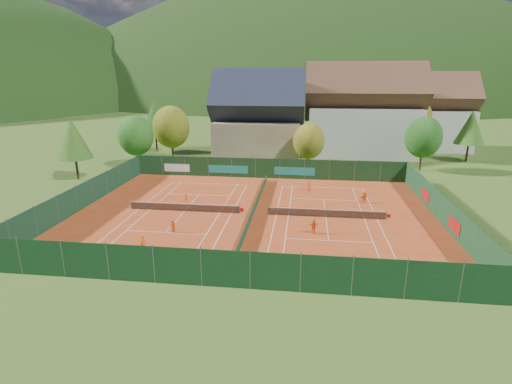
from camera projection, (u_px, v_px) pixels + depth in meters
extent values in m
plane|color=#37561B|center=(254.00, 214.00, 44.78)|extent=(600.00, 600.00, 0.00)
cube|color=#A63B18|center=(254.00, 214.00, 44.77)|extent=(40.00, 32.00, 0.01)
cube|color=white|center=(209.00, 184.00, 57.01)|extent=(10.97, 0.06, 0.00)
cube|color=white|center=(144.00, 257.00, 34.43)|extent=(10.97, 0.06, 0.00)
cube|color=white|center=(139.00, 209.00, 46.37)|extent=(0.06, 23.77, 0.00)
cube|color=white|center=(232.00, 213.00, 45.07)|extent=(0.06, 23.77, 0.00)
cube|color=white|center=(150.00, 210.00, 46.21)|extent=(0.06, 23.77, 0.00)
cube|color=white|center=(220.00, 213.00, 45.23)|extent=(0.06, 23.77, 0.00)
cube|color=white|center=(199.00, 195.00, 51.80)|extent=(8.23, 0.06, 0.00)
cube|color=white|center=(166.00, 232.00, 39.64)|extent=(8.23, 0.06, 0.00)
cube|color=white|center=(185.00, 211.00, 45.72)|extent=(0.06, 12.80, 0.00)
cube|color=white|center=(322.00, 187.00, 55.11)|extent=(10.97, 0.06, 0.00)
cube|color=white|center=(332.00, 267.00, 32.53)|extent=(10.97, 0.06, 0.00)
cube|color=white|center=(276.00, 215.00, 44.47)|extent=(0.06, 23.77, 0.00)
cube|color=white|center=(377.00, 219.00, 43.17)|extent=(0.06, 23.77, 0.00)
cube|color=white|center=(288.00, 216.00, 44.31)|extent=(0.06, 23.77, 0.00)
cube|color=white|center=(364.00, 219.00, 43.33)|extent=(0.06, 23.77, 0.00)
cube|color=white|center=(324.00, 199.00, 49.90)|extent=(8.23, 0.06, 0.00)
cube|color=white|center=(329.00, 240.00, 37.74)|extent=(8.23, 0.06, 0.00)
cube|color=white|center=(326.00, 217.00, 43.82)|extent=(0.06, 12.80, 0.00)
cylinder|color=#59595B|center=(131.00, 205.00, 46.34)|extent=(0.10, 0.10, 1.02)
cylinder|color=#59595B|center=(240.00, 209.00, 44.82)|extent=(0.10, 0.10, 1.02)
cube|color=black|center=(184.00, 207.00, 45.59)|extent=(12.80, 0.02, 0.86)
cube|color=white|center=(184.00, 204.00, 45.47)|extent=(12.80, 0.04, 0.06)
cube|color=red|center=(242.00, 210.00, 44.81)|extent=(0.40, 0.04, 0.40)
cylinder|color=#59595B|center=(268.00, 210.00, 44.44)|extent=(0.10, 0.10, 1.02)
cylinder|color=#59595B|center=(386.00, 215.00, 42.92)|extent=(0.10, 0.10, 1.02)
cube|color=black|center=(326.00, 213.00, 43.69)|extent=(12.80, 0.02, 0.86)
cube|color=white|center=(326.00, 210.00, 43.57)|extent=(12.80, 0.04, 0.06)
cube|color=red|center=(389.00, 216.00, 42.91)|extent=(0.40, 0.04, 0.40)
cube|color=#163C24|center=(254.00, 210.00, 44.63)|extent=(0.03, 28.80, 1.00)
cube|color=#14371A|center=(268.00, 168.00, 59.54)|extent=(40.00, 0.04, 3.00)
cube|color=teal|center=(228.00, 169.00, 60.29)|extent=(6.00, 0.03, 1.20)
cube|color=teal|center=(294.00, 171.00, 59.10)|extent=(6.00, 0.03, 1.20)
cube|color=silver|center=(177.00, 168.00, 61.24)|extent=(4.00, 0.03, 1.20)
cube|color=#123319|center=(225.00, 269.00, 29.14)|extent=(40.00, 0.04, 3.00)
cube|color=#153C25|center=(85.00, 195.00, 46.72)|extent=(0.04, 32.00, 3.00)
cube|color=#163D20|center=(442.00, 209.00, 41.97)|extent=(0.04, 32.00, 3.00)
cube|color=#B21414|center=(454.00, 225.00, 38.26)|extent=(0.03, 3.00, 1.20)
cube|color=#B21414|center=(425.00, 195.00, 47.76)|extent=(0.03, 3.00, 1.20)
cube|color=tan|center=(259.00, 140.00, 72.63)|extent=(15.00, 12.00, 7.00)
cube|color=#1E2333|center=(259.00, 103.00, 70.75)|extent=(16.20, 12.00, 12.00)
cube|color=silver|center=(362.00, 131.00, 75.78)|extent=(20.00, 11.00, 9.00)
cube|color=brown|center=(365.00, 92.00, 73.69)|extent=(21.60, 11.00, 11.00)
cube|color=silver|center=(426.00, 129.00, 81.86)|extent=(16.00, 10.00, 8.00)
cube|color=brown|center=(430.00, 97.00, 79.99)|extent=(17.28, 10.00, 10.00)
cylinder|color=#442B18|center=(138.00, 160.00, 65.99)|extent=(0.36, 0.36, 2.80)
ellipsoid|color=#23611B|center=(136.00, 136.00, 64.83)|extent=(5.72, 5.72, 6.58)
cylinder|color=#452C18|center=(173.00, 152.00, 71.16)|extent=(0.36, 0.36, 3.15)
ellipsoid|color=olive|center=(171.00, 127.00, 69.86)|extent=(6.44, 6.44, 7.40)
cylinder|color=#492F1A|center=(156.00, 143.00, 79.42)|extent=(0.36, 0.36, 3.50)
cone|color=#225117|center=(155.00, 118.00, 77.98)|extent=(5.60, 5.60, 6.50)
cylinder|color=#483319|center=(308.00, 163.00, 64.61)|extent=(0.36, 0.36, 2.45)
ellipsoid|color=olive|center=(309.00, 141.00, 63.60)|extent=(5.01, 5.01, 5.76)
cylinder|color=#433018|center=(420.00, 162.00, 64.32)|extent=(0.36, 0.36, 2.80)
ellipsoid|color=#1E5418|center=(423.00, 137.00, 63.17)|extent=(5.72, 5.72, 6.58)
cylinder|color=#412617|center=(467.00, 153.00, 70.69)|extent=(0.36, 0.36, 3.15)
cone|color=#2F611B|center=(471.00, 127.00, 69.39)|extent=(5.04, 5.04, 5.85)
cylinder|color=#483019|center=(77.00, 169.00, 59.05)|extent=(0.36, 0.36, 3.15)
cone|color=#305F1B|center=(73.00, 138.00, 57.75)|extent=(5.04, 5.04, 5.85)
cylinder|color=#473219|center=(409.00, 143.00, 79.19)|extent=(0.36, 0.36, 3.50)
ellipsoid|color=olive|center=(412.00, 118.00, 77.75)|extent=(7.15, 7.15, 8.22)
ellipsoid|color=black|center=(311.00, 142.00, 340.84)|extent=(440.00, 440.00, 242.00)
cylinder|color=slate|center=(365.00, 265.00, 32.18)|extent=(0.02, 0.02, 0.80)
cylinder|color=slate|center=(369.00, 265.00, 32.15)|extent=(0.02, 0.02, 0.80)
cylinder|color=slate|center=(365.00, 263.00, 32.47)|extent=(0.02, 0.02, 0.80)
cylinder|color=slate|center=(368.00, 263.00, 32.43)|extent=(0.02, 0.02, 0.80)
cube|color=slate|center=(367.00, 262.00, 32.26)|extent=(0.34, 0.34, 0.30)
ellipsoid|color=#CCD833|center=(367.00, 262.00, 32.26)|extent=(0.28, 0.28, 0.16)
sphere|color=#CCD833|center=(159.00, 227.00, 40.96)|extent=(0.07, 0.07, 0.07)
sphere|color=#CCD833|center=(307.00, 250.00, 35.74)|extent=(0.07, 0.07, 0.07)
sphere|color=#CCD833|center=(294.00, 212.00, 45.50)|extent=(0.07, 0.07, 0.07)
imported|color=orange|center=(143.00, 244.00, 35.26)|extent=(0.59, 0.44, 1.49)
imported|color=#DB5613|center=(173.00, 227.00, 39.39)|extent=(0.79, 0.77, 1.29)
imported|color=#ED5715|center=(186.00, 198.00, 48.38)|extent=(0.89, 0.65, 1.24)
imported|color=#F75C16|center=(314.00, 227.00, 39.14)|extent=(0.96, 0.67, 1.51)
imported|color=#FE5116|center=(309.00, 186.00, 53.56)|extent=(0.78, 0.70, 1.33)
imported|color=orange|center=(364.00, 197.00, 48.34)|extent=(1.33, 1.15, 1.45)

